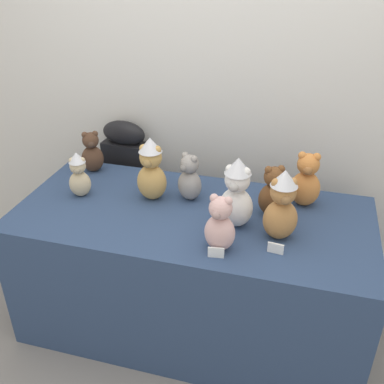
{
  "coord_description": "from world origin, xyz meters",
  "views": [
    {
      "loc": [
        0.5,
        -1.56,
        1.92
      ],
      "look_at": [
        0.0,
        0.25,
        0.86
      ],
      "focal_mm": 41.83,
      "sensor_mm": 36.0,
      "label": 1
    }
  ],
  "objects": [
    {
      "name": "teddy_bear_honey",
      "position": [
        -0.24,
        0.34,
        0.9
      ],
      "size": [
        0.16,
        0.14,
        0.34
      ],
      "rotation": [
        0.0,
        0.0,
        0.01
      ],
      "color": "tan",
      "rests_on": "display_table"
    },
    {
      "name": "teddy_bear_ginger",
      "position": [
        0.53,
        0.48,
        0.87
      ],
      "size": [
        0.15,
        0.13,
        0.29
      ],
      "rotation": [
        0.0,
        0.0,
        0.02
      ],
      "color": "#D17F3D",
      "rests_on": "display_table"
    },
    {
      "name": "teddy_bear_cocoa",
      "position": [
        -0.68,
        0.55,
        0.85
      ],
      "size": [
        0.16,
        0.16,
        0.25
      ],
      "rotation": [
        0.0,
        0.0,
        0.54
      ],
      "color": "#4C3323",
      "rests_on": "display_table"
    },
    {
      "name": "name_card_front_left",
      "position": [
        0.19,
        -0.07,
        0.76
      ],
      "size": [
        0.07,
        0.02,
        0.05
      ],
      "primitive_type": "cube",
      "rotation": [
        0.0,
        0.0,
        0.14
      ],
      "color": "white",
      "rests_on": "display_table"
    },
    {
      "name": "name_card_front_middle",
      "position": [
        0.43,
        0.03,
        0.76
      ],
      "size": [
        0.07,
        0.02,
        0.05
      ],
      "primitive_type": "cube",
      "rotation": [
        0.0,
        0.0,
        -0.11
      ],
      "color": "white",
      "rests_on": "display_table"
    },
    {
      "name": "teddy_bear_sand",
      "position": [
        -0.61,
        0.26,
        0.86
      ],
      "size": [
        0.14,
        0.13,
        0.25
      ],
      "rotation": [
        0.0,
        0.0,
        0.37
      ],
      "color": "#CCB78E",
      "rests_on": "display_table"
    },
    {
      "name": "instrument_case",
      "position": [
        -0.58,
        0.79,
        0.49
      ],
      "size": [
        0.29,
        0.14,
        0.97
      ],
      "rotation": [
        0.0,
        0.0,
        -0.09
      ],
      "color": "black",
      "rests_on": "ground_plane"
    },
    {
      "name": "wall_back",
      "position": [
        0.0,
        0.91,
        1.3
      ],
      "size": [
        7.0,
        0.08,
        2.6
      ],
      "primitive_type": "cube",
      "color": "silver",
      "rests_on": "ground_plane"
    },
    {
      "name": "ground_plane",
      "position": [
        0.0,
        0.0,
        0.0
      ],
      "size": [
        10.0,
        10.0,
        0.0
      ],
      "primitive_type": "plane",
      "color": "gray"
    },
    {
      "name": "teddy_bear_blush",
      "position": [
        0.19,
        0.0,
        0.86
      ],
      "size": [
        0.16,
        0.14,
        0.27
      ],
      "rotation": [
        0.0,
        0.0,
        -0.19
      ],
      "color": "beige",
      "rests_on": "display_table"
    },
    {
      "name": "teddy_bear_snow",
      "position": [
        0.23,
        0.2,
        0.91
      ],
      "size": [
        0.17,
        0.15,
        0.35
      ],
      "rotation": [
        0.0,
        0.0,
        -0.12
      ],
      "color": "white",
      "rests_on": "display_table"
    },
    {
      "name": "teddy_bear_ash",
      "position": [
        -0.05,
        0.38,
        0.86
      ],
      "size": [
        0.17,
        0.16,
        0.26
      ],
      "rotation": [
        0.0,
        0.0,
        -0.49
      ],
      "color": "gray",
      "rests_on": "display_table"
    },
    {
      "name": "display_table",
      "position": [
        0.0,
        0.25,
        0.37
      ],
      "size": [
        1.77,
        0.81,
        0.74
      ],
      "primitive_type": "cube",
      "color": "navy",
      "rests_on": "ground_plane"
    },
    {
      "name": "teddy_bear_chestnut",
      "position": [
        0.38,
        0.35,
        0.86
      ],
      "size": [
        0.17,
        0.16,
        0.26
      ],
      "rotation": [
        0.0,
        0.0,
        0.42
      ],
      "color": "brown",
      "rests_on": "display_table"
    },
    {
      "name": "teddy_bear_caramel",
      "position": [
        0.43,
        0.16,
        0.9
      ],
      "size": [
        0.19,
        0.18,
        0.34
      ],
      "rotation": [
        0.0,
        0.0,
        0.35
      ],
      "color": "#B27A42",
      "rests_on": "display_table"
    }
  ]
}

